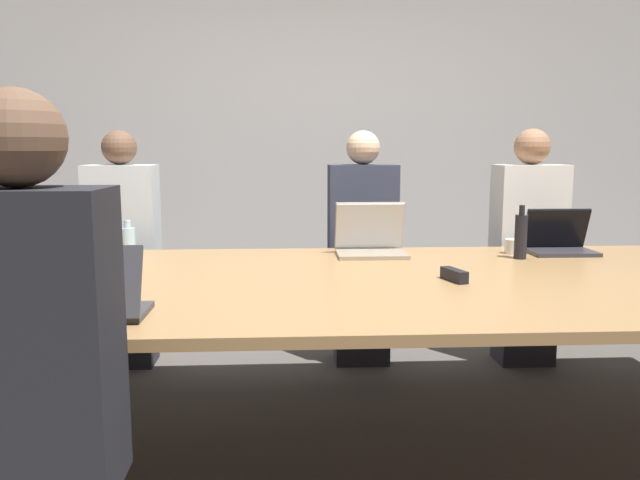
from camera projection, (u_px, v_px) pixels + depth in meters
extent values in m
plane|color=#4C4742|center=(352.00, 444.00, 2.73)|extent=(24.00, 24.00, 0.00)
cube|color=#BCB7B2|center=(321.00, 134.00, 4.86)|extent=(12.00, 0.06, 2.80)
cube|color=#9E7547|center=(353.00, 283.00, 2.63)|extent=(4.11, 1.63, 0.04)
cube|color=gray|center=(82.00, 257.00, 3.09)|extent=(0.31, 0.21, 0.02)
cube|color=gray|center=(86.00, 232.00, 3.15)|extent=(0.32, 0.08, 0.21)
cube|color=silver|center=(85.00, 233.00, 3.14)|extent=(0.31, 0.08, 0.20)
cube|color=#2D2D38|center=(127.00, 327.00, 3.73)|extent=(0.32, 0.24, 0.45)
cube|color=silver|center=(123.00, 229.00, 3.65)|extent=(0.40, 0.24, 0.74)
sphere|color=brown|center=(119.00, 147.00, 3.58)|extent=(0.20, 0.20, 0.20)
cylinder|color=#ADD1E0|center=(128.00, 246.00, 2.96)|extent=(0.07, 0.07, 0.17)
cylinder|color=#ADD1E0|center=(127.00, 224.00, 2.94)|extent=(0.03, 0.03, 0.04)
cube|color=#333338|center=(100.00, 313.00, 2.04)|extent=(0.30, 0.23, 0.02)
cube|color=#333338|center=(91.00, 282.00, 1.94)|extent=(0.31, 0.10, 0.22)
cube|color=black|center=(92.00, 283.00, 1.95)|extent=(0.30, 0.10, 0.21)
cube|color=#232328|center=(29.00, 343.00, 1.49)|extent=(0.40, 0.24, 0.74)
sphere|color=brown|center=(15.00, 138.00, 1.42)|extent=(0.23, 0.23, 0.23)
cube|color=gray|center=(371.00, 254.00, 3.17)|extent=(0.35, 0.26, 0.02)
cube|color=gray|center=(369.00, 225.00, 3.25)|extent=(0.36, 0.10, 0.25)
cube|color=silver|center=(370.00, 226.00, 3.24)|extent=(0.35, 0.10, 0.25)
cube|color=#2D2D38|center=(361.00, 325.00, 3.78)|extent=(0.32, 0.24, 0.45)
cube|color=#33384C|center=(362.00, 228.00, 3.70)|extent=(0.40, 0.24, 0.74)
sphere|color=beige|center=(363.00, 148.00, 3.63)|extent=(0.20, 0.20, 0.20)
cube|color=#333338|center=(561.00, 252.00, 3.23)|extent=(0.33, 0.22, 0.02)
cube|color=#333338|center=(556.00, 228.00, 3.30)|extent=(0.34, 0.08, 0.21)
cube|color=black|center=(556.00, 229.00, 3.29)|extent=(0.33, 0.08, 0.21)
cube|color=#2D2D38|center=(524.00, 325.00, 3.77)|extent=(0.32, 0.24, 0.45)
cube|color=silver|center=(528.00, 228.00, 3.69)|extent=(0.40, 0.24, 0.74)
sphere|color=#9E7051|center=(532.00, 147.00, 3.62)|extent=(0.21, 0.21, 0.21)
cylinder|color=white|center=(513.00, 246.00, 3.24)|extent=(0.09, 0.09, 0.08)
cylinder|color=black|center=(521.00, 237.00, 3.08)|extent=(0.06, 0.06, 0.22)
cylinder|color=black|center=(522.00, 210.00, 3.06)|extent=(0.03, 0.03, 0.05)
cube|color=black|center=(454.00, 275.00, 2.57)|extent=(0.09, 0.16, 0.05)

